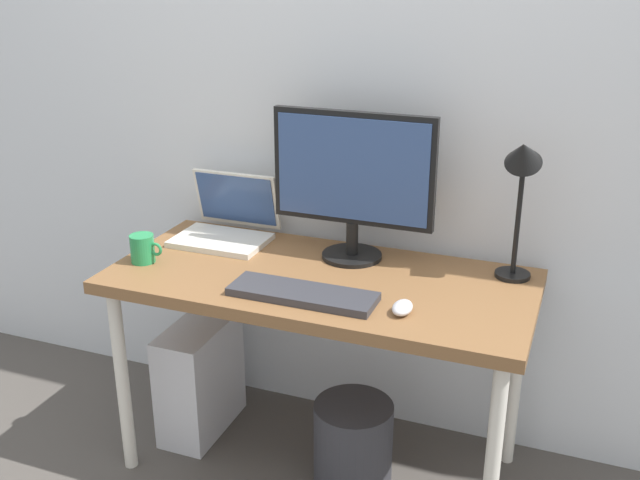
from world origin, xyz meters
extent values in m
plane|color=#4C4742|center=(0.00, 0.00, 0.00)|extent=(6.00, 6.00, 0.00)
cube|color=silver|center=(0.00, 0.37, 1.30)|extent=(4.40, 0.04, 2.60)
cube|color=brown|center=(0.00, 0.00, 0.69)|extent=(1.33, 0.62, 0.04)
cylinder|color=silver|center=(-0.61, -0.25, 0.34)|extent=(0.04, 0.04, 0.67)
cylinder|color=silver|center=(0.61, -0.25, 0.34)|extent=(0.04, 0.04, 0.67)
cylinder|color=silver|center=(-0.61, 0.25, 0.34)|extent=(0.04, 0.04, 0.67)
cylinder|color=silver|center=(0.61, 0.25, 0.34)|extent=(0.04, 0.04, 0.67)
cylinder|color=black|center=(0.05, 0.18, 0.72)|extent=(0.20, 0.20, 0.01)
cylinder|color=black|center=(0.05, 0.18, 0.78)|extent=(0.04, 0.04, 0.11)
cube|color=black|center=(0.05, 0.18, 1.02)|extent=(0.54, 0.03, 0.37)
cube|color=#334C7F|center=(0.05, 0.16, 1.02)|extent=(0.50, 0.01, 0.33)
cube|color=silver|center=(-0.43, 0.14, 0.72)|extent=(0.32, 0.22, 0.02)
cube|color=silver|center=(-0.43, 0.27, 0.83)|extent=(0.32, 0.06, 0.21)
cube|color=#334C7F|center=(-0.43, 0.26, 0.84)|extent=(0.30, 0.05, 0.18)
cylinder|color=black|center=(0.57, 0.21, 0.72)|extent=(0.11, 0.11, 0.01)
cylinder|color=black|center=(0.57, 0.21, 0.91)|extent=(0.02, 0.02, 0.36)
cone|color=black|center=(0.57, 0.17, 1.12)|extent=(0.11, 0.14, 0.13)
cube|color=#333338|center=(0.01, -0.17, 0.72)|extent=(0.44, 0.14, 0.02)
ellipsoid|color=silver|center=(0.31, -0.16, 0.73)|extent=(0.06, 0.09, 0.03)
cylinder|color=#268C4C|center=(-0.58, -0.10, 0.76)|extent=(0.08, 0.08, 0.09)
torus|color=#268C4C|center=(-0.53, -0.10, 0.76)|extent=(0.05, 0.01, 0.05)
cube|color=silver|center=(-0.49, 0.04, 0.21)|extent=(0.18, 0.36, 0.42)
cylinder|color=#333338|center=(0.14, -0.06, 0.15)|extent=(0.26, 0.26, 0.30)
camera|label=1|loc=(0.76, -1.98, 1.65)|focal=41.45mm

